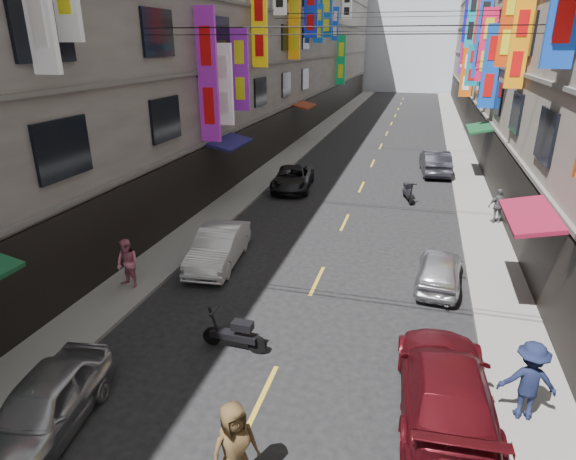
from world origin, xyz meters
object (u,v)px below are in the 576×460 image
Objects in this scene: scooter_far_right at (408,192)px; car_left_far at (293,178)px; car_left_mid at (218,247)px; car_right_near at (445,385)px; scooter_crossing at (235,334)px; car_right_mid at (439,269)px; car_left_near at (43,407)px; pedestrian_lfar at (128,264)px; car_right_far at (435,162)px; pedestrian_rnear at (529,381)px; pedestrian_crossing at (234,447)px; pedestrian_rfar at (498,206)px.

car_left_far is (-6.31, 0.50, 0.17)m from scooter_far_right.
car_right_near is (7.80, -5.81, 0.02)m from car_left_mid.
car_right_mid is (5.28, 5.21, 0.16)m from scooter_crossing.
car_left_near is 18.87m from car_left_far.
scooter_far_right is at bearing -88.47° from car_right_near.
scooter_crossing is 1.09× the size of pedestrian_lfar.
scooter_crossing is at bearing 59.72° from scooter_far_right.
car_right_far is (0.00, 21.64, 0.04)m from car_right_near.
pedestrian_rnear is (1.65, 0.17, 0.33)m from car_right_near.
car_right_mid is 1.93× the size of pedestrian_rnear.
car_right_mid is at bearing 31.83° from pedestrian_lfar.
car_right_mid reaches higher than scooter_far_right.
scooter_far_right is 0.46× the size of car_left_near.
car_right_near is 2.61× the size of pedestrian_crossing.
pedestrian_lfar is at bearing 40.34° from scooter_far_right.
car_right_mid is at bearing -3.42° from car_left_mid.
car_right_near is at bearing 79.82° from scooter_far_right.
car_right_far reaches higher than car_left_far.
car_left_near is 12.07m from car_right_mid.
car_left_near is (-2.72, -3.83, 0.22)m from scooter_crossing.
car_right_mid is (7.80, 0.37, -0.08)m from car_left_mid.
pedestrian_rfar is at bearing -104.94° from car_right_near.
pedestrian_rnear reaches higher than car_right_far.
pedestrian_lfar reaches higher than pedestrian_rfar.
car_right_mid is 2.12× the size of pedestrian_lfar.
car_left_mid is 7.81m from car_right_mid.
car_left_near is at bearing 66.51° from car_right_far.
car_right_mid is at bearing 84.60° from car_right_far.
pedestrian_crossing reaches higher than car_left_far.
car_left_far is at bearing -47.57° from car_right_mid.
pedestrian_crossing is (1.57, -4.02, 0.49)m from scooter_crossing.
car_right_near is at bearing -3.03° from pedestrian_lfar.
pedestrian_rnear is at bearing -17.78° from pedestrian_crossing.
car_right_mid is at bearing 39.80° from car_left_near.
scooter_far_right is at bearing 70.30° from pedestrian_lfar.
pedestrian_rnear is at bearing 109.74° from car_right_mid.
car_right_far is 24.96m from pedestrian_crossing.
scooter_far_right is at bearing 34.06° from pedestrian_crossing.
car_right_far is at bearing -89.29° from pedestrian_rnear.
car_right_far reaches higher than car_right_mid.
car_left_near is at bearing -97.42° from car_left_mid.
car_right_near is 1.08× the size of car_right_far.
car_left_near is at bearing 52.92° from car_right_mid.
pedestrian_crossing is (-3.71, -24.69, 0.19)m from car_right_far.
scooter_far_right is at bearing 71.97° from car_right_far.
pedestrian_rfar is 17.13m from pedestrian_crossing.
car_left_mid is 0.92× the size of car_right_far.
pedestrian_lfar is at bearing 85.92° from pedestrian_crossing.
car_right_near reaches higher than car_left_mid.
pedestrian_crossing is at bearing 48.28° from pedestrian_rfar.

